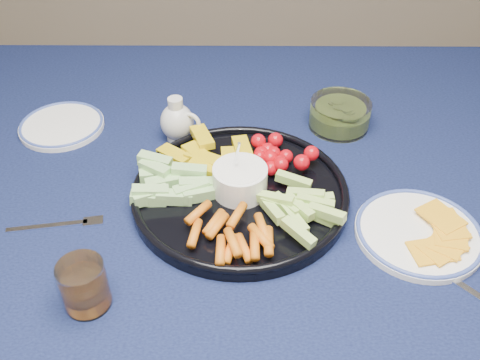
{
  "coord_description": "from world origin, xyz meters",
  "views": [
    {
      "loc": [
        -0.06,
        -0.76,
        1.37
      ],
      "look_at": [
        -0.06,
        -0.06,
        0.79
      ],
      "focal_mm": 40.0,
      "sensor_mm": 36.0,
      "label": 1
    }
  ],
  "objects_px": {
    "crudite_platter": "(239,190)",
    "cheese_plate": "(419,231)",
    "juice_tumbler": "(85,288)",
    "dining_table": "(271,211)",
    "pickle_bowl": "(340,115)",
    "side_plate_extra": "(62,125)",
    "creamer_pitcher": "(177,122)"
  },
  "relations": [
    {
      "from": "crudite_platter",
      "to": "cheese_plate",
      "type": "xyz_separation_m",
      "value": [
        0.29,
        -0.09,
        -0.01
      ]
    },
    {
      "from": "creamer_pitcher",
      "to": "pickle_bowl",
      "type": "relative_size",
      "value": 0.75
    },
    {
      "from": "creamer_pitcher",
      "to": "cheese_plate",
      "type": "bearing_deg",
      "value": -33.06
    },
    {
      "from": "juice_tumbler",
      "to": "side_plate_extra",
      "type": "height_order",
      "value": "juice_tumbler"
    },
    {
      "from": "creamer_pitcher",
      "to": "side_plate_extra",
      "type": "distance_m",
      "value": 0.25
    },
    {
      "from": "cheese_plate",
      "to": "creamer_pitcher",
      "type": "bearing_deg",
      "value": 146.94
    },
    {
      "from": "pickle_bowl",
      "to": "cheese_plate",
      "type": "relative_size",
      "value": 0.61
    },
    {
      "from": "dining_table",
      "to": "pickle_bowl",
      "type": "height_order",
      "value": "pickle_bowl"
    },
    {
      "from": "crudite_platter",
      "to": "juice_tumbler",
      "type": "height_order",
      "value": "crudite_platter"
    },
    {
      "from": "cheese_plate",
      "to": "side_plate_extra",
      "type": "distance_m",
      "value": 0.72
    },
    {
      "from": "creamer_pitcher",
      "to": "pickle_bowl",
      "type": "bearing_deg",
      "value": 7.96
    },
    {
      "from": "juice_tumbler",
      "to": "crudite_platter",
      "type": "bearing_deg",
      "value": 46.59
    },
    {
      "from": "crudite_platter",
      "to": "juice_tumbler",
      "type": "xyz_separation_m",
      "value": [
        -0.21,
        -0.22,
        0.01
      ]
    },
    {
      "from": "cheese_plate",
      "to": "juice_tumbler",
      "type": "bearing_deg",
      "value": -164.85
    },
    {
      "from": "dining_table",
      "to": "juice_tumbler",
      "type": "bearing_deg",
      "value": -133.94
    },
    {
      "from": "dining_table",
      "to": "creamer_pitcher",
      "type": "xyz_separation_m",
      "value": [
        -0.18,
        0.12,
        0.13
      ]
    },
    {
      "from": "cheese_plate",
      "to": "juice_tumbler",
      "type": "height_order",
      "value": "juice_tumbler"
    },
    {
      "from": "crudite_platter",
      "to": "dining_table",
      "type": "bearing_deg",
      "value": 44.23
    },
    {
      "from": "cheese_plate",
      "to": "side_plate_extra",
      "type": "xyz_separation_m",
      "value": [
        -0.66,
        0.3,
        -0.0
      ]
    },
    {
      "from": "creamer_pitcher",
      "to": "juice_tumbler",
      "type": "bearing_deg",
      "value": -102.52
    },
    {
      "from": "creamer_pitcher",
      "to": "juice_tumbler",
      "type": "xyz_separation_m",
      "value": [
        -0.09,
        -0.41,
        -0.01
      ]
    },
    {
      "from": "dining_table",
      "to": "juice_tumbler",
      "type": "xyz_separation_m",
      "value": [
        -0.27,
        -0.29,
        0.12
      ]
    },
    {
      "from": "side_plate_extra",
      "to": "creamer_pitcher",
      "type": "bearing_deg",
      "value": -7.81
    },
    {
      "from": "crudite_platter",
      "to": "juice_tumbler",
      "type": "bearing_deg",
      "value": -133.41
    },
    {
      "from": "juice_tumbler",
      "to": "side_plate_extra",
      "type": "xyz_separation_m",
      "value": [
        -0.15,
        0.44,
        -0.03
      ]
    },
    {
      "from": "dining_table",
      "to": "cheese_plate",
      "type": "xyz_separation_m",
      "value": [
        0.23,
        -0.15,
        0.1
      ]
    },
    {
      "from": "cheese_plate",
      "to": "dining_table",
      "type": "bearing_deg",
      "value": 146.85
    },
    {
      "from": "creamer_pitcher",
      "to": "side_plate_extra",
      "type": "height_order",
      "value": "creamer_pitcher"
    },
    {
      "from": "dining_table",
      "to": "side_plate_extra",
      "type": "xyz_separation_m",
      "value": [
        -0.43,
        0.15,
        0.09
      ]
    },
    {
      "from": "crudite_platter",
      "to": "creamer_pitcher",
      "type": "relative_size",
      "value": 4.09
    },
    {
      "from": "dining_table",
      "to": "crudite_platter",
      "type": "distance_m",
      "value": 0.14
    },
    {
      "from": "crudite_platter",
      "to": "side_plate_extra",
      "type": "distance_m",
      "value": 0.42
    }
  ]
}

